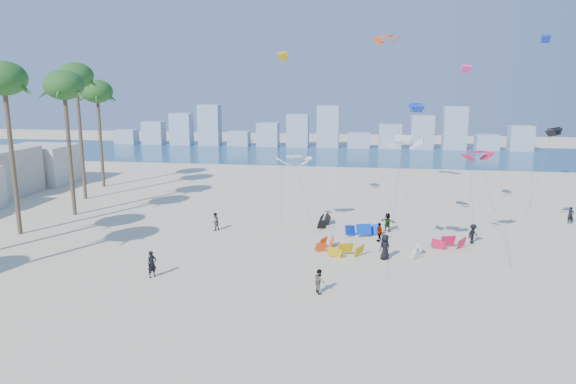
# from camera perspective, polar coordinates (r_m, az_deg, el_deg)

# --- Properties ---
(ground) EXTENTS (220.00, 220.00, 0.00)m
(ground) POSITION_cam_1_polar(r_m,az_deg,el_deg) (29.09, -10.92, -15.12)
(ground) COLOR beige
(ground) RESTS_ON ground
(ocean) EXTENTS (220.00, 220.00, 0.00)m
(ocean) POSITION_cam_1_polar(r_m,az_deg,el_deg) (97.65, 3.10, 4.20)
(ocean) COLOR navy
(ocean) RESTS_ON ground
(kitesurfer_near) EXTENTS (0.76, 0.81, 1.87)m
(kitesurfer_near) POSITION_cam_1_polar(r_m,az_deg,el_deg) (37.16, -14.59, -7.62)
(kitesurfer_near) COLOR black
(kitesurfer_near) RESTS_ON ground
(kitesurfer_mid) EXTENTS (0.85, 0.94, 1.57)m
(kitesurfer_mid) POSITION_cam_1_polar(r_m,az_deg,el_deg) (33.57, 3.43, -9.65)
(kitesurfer_mid) COLOR gray
(kitesurfer_mid) RESTS_ON ground
(kitesurfers_far) EXTENTS (33.22, 13.56, 1.92)m
(kitesurfers_far) POSITION_cam_1_polar(r_m,az_deg,el_deg) (45.19, 11.08, -4.05)
(kitesurfers_far) COLOR black
(kitesurfers_far) RESTS_ON ground
(grounded_kites) EXTENTS (13.01, 10.74, 1.02)m
(grounded_kites) POSITION_cam_1_polar(r_m,az_deg,el_deg) (44.12, 8.33, -4.87)
(grounded_kites) COLOR #FB450D
(grounded_kites) RESTS_ON ground
(flying_kites) EXTENTS (30.58, 36.19, 18.53)m
(flying_kites) POSITION_cam_1_polar(r_m,az_deg,el_deg) (48.60, 15.42, 10.12)
(flying_kites) COLOR silver
(flying_kites) RESTS_ON ground
(distant_skyline) EXTENTS (85.00, 3.00, 8.40)m
(distant_skyline) POSITION_cam_1_polar(r_m,az_deg,el_deg) (107.30, 2.99, 6.56)
(distant_skyline) COLOR #9EADBF
(distant_skyline) RESTS_ON ground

